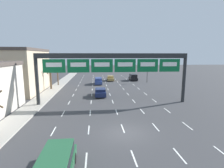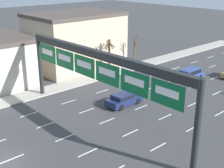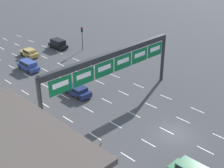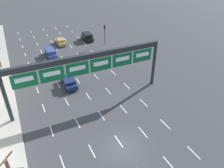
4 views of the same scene
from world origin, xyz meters
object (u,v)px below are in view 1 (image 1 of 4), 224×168
object	(u,v)px
traffic_light_near_gantry	(147,70)
car_gold	(110,78)
suv_blue	(98,81)
sign_gantry	(113,63)
tree_bare_third	(58,74)
suv_green	(56,164)
car_navy	(100,92)
tree_bare_closest	(51,76)
suv_black	(133,77)

from	to	relation	value
traffic_light_near_gantry	car_gold	bearing A→B (deg)	155.47
car_gold	suv_blue	xyz separation A→B (m)	(-3.44, -5.42, 0.13)
suv_blue	sign_gantry	bearing A→B (deg)	-83.99
tree_bare_third	sign_gantry	bearing A→B (deg)	-55.94
sign_gantry	suv_blue	size ratio (longest dim) A/B	4.99
suv_green	car_gold	size ratio (longest dim) A/B	1.19
suv_green	car_navy	world-z (taller)	suv_green
tree_bare_closest	traffic_light_near_gantry	bearing A→B (deg)	17.80
suv_green	suv_black	bearing A→B (deg)	71.61
car_navy	suv_blue	bearing A→B (deg)	90.53
traffic_light_near_gantry	tree_bare_closest	world-z (taller)	tree_bare_closest
sign_gantry	suv_black	bearing A→B (deg)	70.98
suv_green	tree_bare_closest	size ratio (longest dim) A/B	0.97
car_gold	tree_bare_closest	size ratio (longest dim) A/B	0.82
sign_gantry	tree_bare_third	bearing A→B (deg)	124.06
tree_bare_closest	tree_bare_third	distance (m)	4.85
tree_bare_third	car_gold	bearing A→B (deg)	27.36
suv_green	car_gold	distance (m)	39.39
suv_green	traffic_light_near_gantry	bearing A→B (deg)	65.66
sign_gantry	traffic_light_near_gantry	world-z (taller)	sign_gantry
sign_gantry	car_navy	xyz separation A→B (m)	(-1.77, 5.12, -5.24)
suv_black	tree_bare_third	world-z (taller)	tree_bare_third
car_navy	traffic_light_near_gantry	distance (m)	18.97
sign_gantry	suv_green	bearing A→B (deg)	-107.45
car_navy	traffic_light_near_gantry	xyz separation A→B (m)	(12.56, 14.00, 2.49)
suv_green	traffic_light_near_gantry	xyz separation A→B (m)	(15.67, 34.65, 2.30)
car_gold	car_navy	xyz separation A→B (m)	(-3.32, -18.21, -0.02)
suv_green	car_gold	bearing A→B (deg)	80.60
tree_bare_third	traffic_light_near_gantry	bearing A→B (deg)	6.28
car_gold	suv_black	size ratio (longest dim) A/B	0.95
sign_gantry	car_navy	distance (m)	7.53
sign_gantry	suv_blue	bearing A→B (deg)	96.01
sign_gantry	suv_blue	distance (m)	18.71
suv_blue	tree_bare_closest	xyz separation A→B (m)	(-9.90, -6.04, 2.02)
suv_green	car_navy	size ratio (longest dim) A/B	1.11
traffic_light_near_gantry	tree_bare_closest	xyz separation A→B (m)	(-22.57, -7.25, -0.32)
car_navy	tree_bare_closest	world-z (taller)	tree_bare_closest
traffic_light_near_gantry	tree_bare_third	world-z (taller)	tree_bare_third
traffic_light_near_gantry	suv_green	bearing A→B (deg)	-114.34
sign_gantry	tree_bare_third	xyz separation A→B (m)	(-11.28, 16.69, -3.25)
sign_gantry	car_navy	world-z (taller)	sign_gantry
tree_bare_closest	suv_black	bearing A→B (deg)	30.10
sign_gantry	car_gold	size ratio (longest dim) A/B	5.45
sign_gantry	car_navy	size ratio (longest dim) A/B	5.10
tree_bare_closest	tree_bare_third	world-z (taller)	tree_bare_third
car_navy	traffic_light_near_gantry	size ratio (longest dim) A/B	0.95
suv_blue	tree_bare_closest	bearing A→B (deg)	-148.62
car_gold	traffic_light_near_gantry	distance (m)	10.45
car_gold	suv_black	world-z (taller)	suv_black
car_navy	tree_bare_closest	distance (m)	12.27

